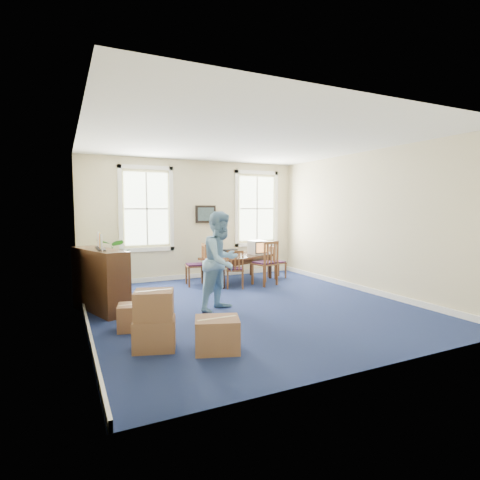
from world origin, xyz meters
name	(u,v)px	position (x,y,z in m)	size (l,w,h in m)	color
floor	(249,305)	(0.00, 0.00, 0.00)	(6.50, 6.50, 0.00)	navy
ceiling	(249,141)	(0.00, 0.00, 3.20)	(6.50, 6.50, 0.00)	white
wall_back	(195,220)	(0.00, 3.25, 1.60)	(6.50, 6.50, 0.00)	beige
wall_front	(375,236)	(0.00, -3.25, 1.60)	(6.50, 6.50, 0.00)	beige
wall_left	(81,228)	(-3.00, 0.00, 1.60)	(6.50, 6.50, 0.00)	beige
wall_right	(365,222)	(3.00, 0.00, 1.60)	(6.50, 6.50, 0.00)	beige
baseboard_back	(196,276)	(0.00, 3.22, 0.06)	(6.00, 0.04, 0.12)	white
baseboard_left	(87,322)	(-2.97, 0.00, 0.06)	(0.04, 6.50, 0.12)	white
baseboard_right	(363,288)	(2.97, 0.00, 0.06)	(0.04, 6.50, 0.12)	white
window_left	(147,209)	(-1.30, 3.23, 1.90)	(1.40, 0.12, 2.20)	white
window_right	(257,209)	(1.90, 3.23, 1.90)	(1.40, 0.12, 2.20)	white
wall_picture	(206,214)	(0.30, 3.20, 1.75)	(0.58, 0.06, 0.48)	black
conference_table	(238,268)	(0.86, 2.28, 0.34)	(1.99, 0.91, 0.68)	#3F2414
crt_tv	(257,247)	(1.45, 2.33, 0.86)	(0.41, 0.44, 0.37)	#B7B7BC
game_console	(267,253)	(1.72, 2.28, 0.70)	(0.16, 0.20, 0.05)	white
equipment_bag	(230,253)	(0.63, 2.33, 0.76)	(0.34, 0.22, 0.17)	black
chair_near_left	(235,269)	(0.45, 1.60, 0.46)	(0.42, 0.42, 0.92)	brown
chair_near_right	(265,263)	(1.26, 1.60, 0.56)	(0.50, 0.50, 1.11)	brown
chair_end_left	(196,265)	(-0.32, 2.28, 0.52)	(0.46, 0.46, 1.03)	brown
chair_end_right	(277,262)	(2.03, 2.28, 0.44)	(0.40, 0.40, 0.88)	brown
man	(221,261)	(-0.60, -0.05, 0.93)	(0.91, 0.70, 1.86)	#76A7CD
credenza	(100,278)	(-2.67, 0.89, 0.61)	(0.45, 1.56, 1.23)	#3F2414
brochure_rack	(100,237)	(-2.65, 0.89, 1.39)	(0.13, 0.73, 0.32)	#99999E
potted_plant	(109,265)	(-2.33, 2.55, 0.62)	(1.11, 0.97, 1.23)	#2A5D1B
cardboard_boxes	(168,314)	(-1.98, -1.38, 0.43)	(1.50, 1.50, 0.86)	#8B5E3F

